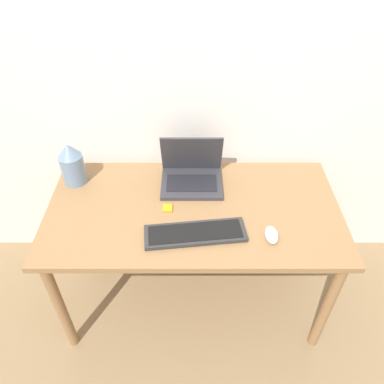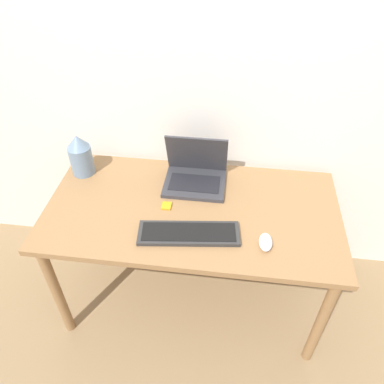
% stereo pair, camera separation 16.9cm
% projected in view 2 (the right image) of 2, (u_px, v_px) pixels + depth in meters
% --- Properties ---
extents(ground_plane, '(12.00, 12.00, 0.00)m').
position_uv_depth(ground_plane, '(184.00, 351.00, 1.96)').
color(ground_plane, '#8C704C').
extents(wall_back, '(6.00, 0.05, 2.50)m').
position_uv_depth(wall_back, '(204.00, 58.00, 1.71)').
color(wall_back, silver).
rests_on(wall_back, ground_plane).
extents(desk, '(1.38, 0.71, 0.70)m').
position_uv_depth(desk, '(192.00, 220.00, 1.81)').
color(desk, olive).
rests_on(desk, ground_plane).
extents(laptop, '(0.30, 0.24, 0.25)m').
position_uv_depth(laptop, '(196.00, 173.00, 1.87)').
color(laptop, '#333338').
rests_on(laptop, desk).
extents(keyboard, '(0.45, 0.19, 0.02)m').
position_uv_depth(keyboard, '(189.00, 233.00, 1.63)').
color(keyboard, '#2D2D2D').
rests_on(keyboard, desk).
extents(mouse, '(0.06, 0.10, 0.03)m').
position_uv_depth(mouse, '(266.00, 242.00, 1.58)').
color(mouse, silver).
rests_on(mouse, desk).
extents(vase, '(0.12, 0.12, 0.22)m').
position_uv_depth(vase, '(80.00, 155.00, 1.89)').
color(vase, slate).
rests_on(vase, desk).
extents(mp3_player, '(0.04, 0.05, 0.01)m').
position_uv_depth(mp3_player, '(167.00, 206.00, 1.77)').
color(mp3_player, orange).
rests_on(mp3_player, desk).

